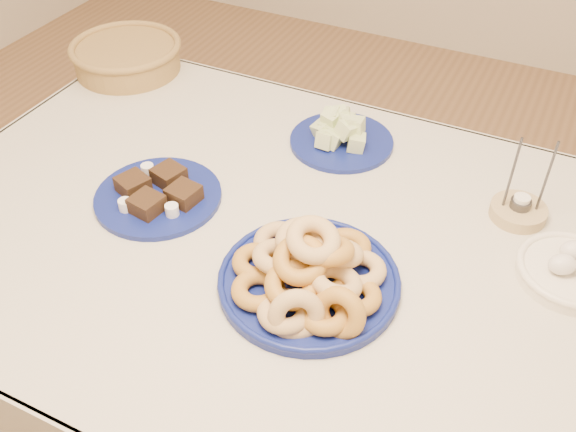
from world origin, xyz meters
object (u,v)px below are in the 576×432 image
(brownie_plate, at_px, (158,194))
(wicker_basket, at_px, (127,55))
(donut_platter, at_px, (310,274))
(candle_holder, at_px, (519,210))
(dining_table, at_px, (298,274))
(egg_bowl, at_px, (571,270))
(melon_plate, at_px, (340,134))

(brownie_plate, relative_size, wicker_basket, 1.14)
(donut_platter, height_order, candle_holder, candle_holder)
(dining_table, relative_size, egg_bowl, 6.26)
(donut_platter, height_order, brownie_plate, donut_platter)
(donut_platter, bearing_deg, wicker_basket, 146.39)
(melon_plate, xyz_separation_m, brownie_plate, (-0.28, -0.38, -0.01))
(melon_plate, height_order, wicker_basket, melon_plate)
(donut_platter, relative_size, candle_holder, 2.28)
(donut_platter, bearing_deg, candle_holder, 50.71)
(brownie_plate, distance_m, candle_holder, 0.78)
(donut_platter, distance_m, egg_bowl, 0.50)
(donut_platter, distance_m, wicker_basket, 1.00)
(wicker_basket, xyz_separation_m, egg_bowl, (1.27, -0.31, -0.02))
(brownie_plate, distance_m, egg_bowl, 0.86)
(donut_platter, bearing_deg, brownie_plate, 167.05)
(melon_plate, relative_size, brownie_plate, 0.92)
(egg_bowl, bearing_deg, dining_table, -166.28)
(melon_plate, bearing_deg, donut_platter, -74.31)
(dining_table, distance_m, brownie_plate, 0.35)
(dining_table, height_order, candle_holder, candle_holder)
(wicker_basket, height_order, candle_holder, candle_holder)
(donut_platter, bearing_deg, egg_bowl, 28.98)
(brownie_plate, xyz_separation_m, candle_holder, (0.72, 0.29, 0.00))
(wicker_basket, bearing_deg, egg_bowl, -13.64)
(melon_plate, distance_m, egg_bowl, 0.62)
(candle_holder, bearing_deg, wicker_basket, 171.69)
(melon_plate, bearing_deg, egg_bowl, -21.73)
(melon_plate, distance_m, brownie_plate, 0.47)
(dining_table, relative_size, candle_holder, 8.62)
(melon_plate, height_order, candle_holder, candle_holder)
(egg_bowl, bearing_deg, wicker_basket, 166.36)
(brownie_plate, relative_size, candle_holder, 1.86)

